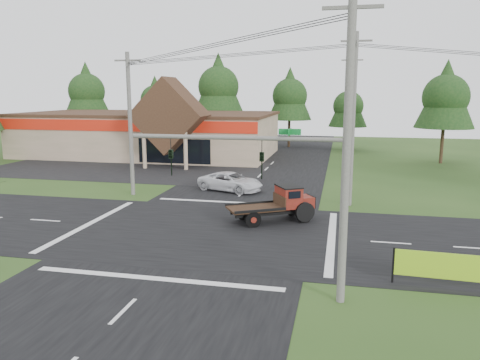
# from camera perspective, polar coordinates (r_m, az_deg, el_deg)

# --- Properties ---
(ground) EXTENTS (120.00, 120.00, 0.00)m
(ground) POSITION_cam_1_polar(r_m,az_deg,el_deg) (26.36, -4.39, -6.23)
(ground) COLOR #233F16
(ground) RESTS_ON ground
(road_ns) EXTENTS (12.00, 120.00, 0.02)m
(road_ns) POSITION_cam_1_polar(r_m,az_deg,el_deg) (26.36, -4.39, -6.20)
(road_ns) COLOR black
(road_ns) RESTS_ON ground
(road_ew) EXTENTS (120.00, 12.00, 0.02)m
(road_ew) POSITION_cam_1_polar(r_m,az_deg,el_deg) (26.36, -4.39, -6.20)
(road_ew) COLOR black
(road_ew) RESTS_ON ground
(parking_apron) EXTENTS (28.00, 14.00, 0.02)m
(parking_apron) POSITION_cam_1_polar(r_m,az_deg,el_deg) (48.72, -13.82, 1.34)
(parking_apron) COLOR black
(parking_apron) RESTS_ON ground
(cvs_building) EXTENTS (30.40, 18.20, 9.19)m
(cvs_building) POSITION_cam_1_polar(r_m,az_deg,el_deg) (58.64, -10.92, 5.70)
(cvs_building) COLOR gray
(cvs_building) RESTS_ON ground
(traffic_signal_mast) EXTENTS (8.12, 0.24, 7.00)m
(traffic_signal_mast) POSITION_cam_1_polar(r_m,az_deg,el_deg) (17.02, 7.03, -0.31)
(traffic_signal_mast) COLOR #595651
(traffic_signal_mast) RESTS_ON ground
(utility_pole_nr) EXTENTS (2.00, 0.30, 11.00)m
(utility_pole_nr) POSITION_cam_1_polar(r_m,az_deg,el_deg) (16.77, 12.86, 3.54)
(utility_pole_nr) COLOR #595651
(utility_pole_nr) RESTS_ON ground
(utility_pole_nw) EXTENTS (2.00, 0.30, 10.50)m
(utility_pole_nw) POSITION_cam_1_polar(r_m,az_deg,el_deg) (35.68, -13.24, 6.75)
(utility_pole_nw) COLOR #595651
(utility_pole_nw) RESTS_ON ground
(utility_pole_ne) EXTENTS (2.00, 0.30, 11.50)m
(utility_pole_ne) POSITION_cam_1_polar(r_m,az_deg,el_deg) (32.20, 13.61, 7.24)
(utility_pole_ne) COLOR #595651
(utility_pole_ne) RESTS_ON ground
(utility_pole_n) EXTENTS (2.00, 0.30, 11.20)m
(utility_pole_n) POSITION_cam_1_polar(r_m,az_deg,el_deg) (46.19, 13.27, 8.01)
(utility_pole_n) COLOR #595651
(utility_pole_n) RESTS_ON ground
(tree_row_a) EXTENTS (6.72, 6.72, 12.12)m
(tree_row_a) POSITION_cam_1_polar(r_m,az_deg,el_deg) (74.21, -18.20, 10.44)
(tree_row_a) COLOR #332316
(tree_row_a) RESTS_ON ground
(tree_row_b) EXTENTS (5.60, 5.60, 10.10)m
(tree_row_b) POSITION_cam_1_polar(r_m,az_deg,el_deg) (71.57, -10.29, 9.73)
(tree_row_b) COLOR #332316
(tree_row_b) RESTS_ON ground
(tree_row_c) EXTENTS (7.28, 7.28, 13.13)m
(tree_row_c) POSITION_cam_1_polar(r_m,az_deg,el_deg) (67.42, -2.64, 11.55)
(tree_row_c) COLOR #332316
(tree_row_c) RESTS_ON ground
(tree_row_d) EXTENTS (6.16, 6.16, 11.11)m
(tree_row_d) POSITION_cam_1_polar(r_m,az_deg,el_deg) (66.55, 6.09, 10.36)
(tree_row_d) COLOR #332316
(tree_row_d) RESTS_ON ground
(tree_row_e) EXTENTS (5.04, 5.04, 9.09)m
(tree_row_e) POSITION_cam_1_polar(r_m,az_deg,el_deg) (64.17, 13.07, 8.94)
(tree_row_e) COLOR #332316
(tree_row_e) RESTS_ON ground
(tree_side_ne) EXTENTS (6.16, 6.16, 11.11)m
(tree_side_ne) POSITION_cam_1_polar(r_m,az_deg,el_deg) (55.19, 23.81, 9.49)
(tree_side_ne) COLOR #332316
(tree_side_ne) RESTS_ON ground
(antique_flatbed_truck) EXTENTS (5.51, 4.33, 2.18)m
(antique_flatbed_truck) POSITION_cam_1_polar(r_m,az_deg,el_deg) (27.95, 3.96, -2.93)
(antique_flatbed_truck) COLOR #51180B
(antique_flatbed_truck) RESTS_ON ground
(roadside_banner) EXTENTS (4.41, 0.36, 1.51)m
(roadside_banner) POSITION_cam_1_polar(r_m,az_deg,el_deg) (20.43, 24.30, -10.03)
(roadside_banner) COLOR #86BC19
(roadside_banner) RESTS_ON ground
(white_pickup) EXTENTS (5.69, 3.99, 1.44)m
(white_pickup) POSITION_cam_1_polar(r_m,az_deg,el_deg) (36.74, -1.15, -0.20)
(white_pickup) COLOR silver
(white_pickup) RESTS_ON ground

